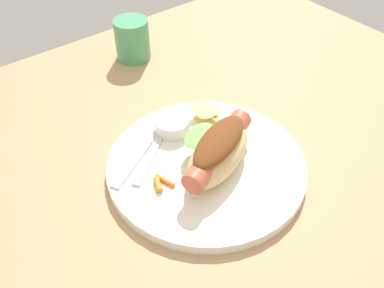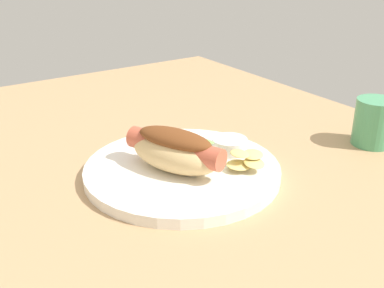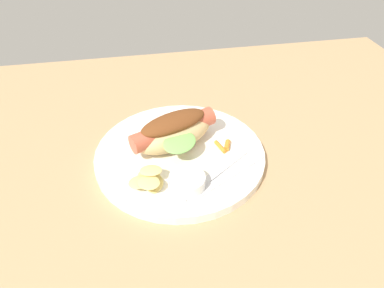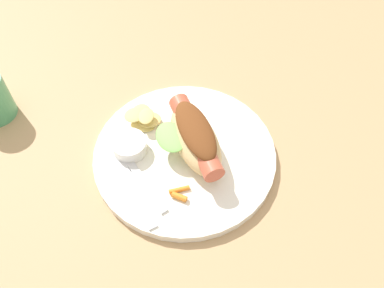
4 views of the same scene
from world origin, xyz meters
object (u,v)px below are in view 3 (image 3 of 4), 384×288
Objects in this scene: fork at (217,173)px; plate at (180,155)px; chips_pile at (149,179)px; sauce_ramekin at (187,182)px; knife at (231,174)px; carrot_garnish at (224,146)px; hot_dog at (174,131)px.

plate is at bearing -89.23° from fork.
chips_pile reaches higher than fork.
sauce_ramekin is 0.39× the size of knife.
carrot_garnish is at bearing 176.40° from plate.
hot_dog is 2.28× the size of chips_pile.
hot_dog is 2.82× the size of sauce_ramekin.
knife is at bearing 179.09° from chips_pile.
chips_pile is at bearing -15.89° from sauce_ramekin.
knife reaches higher than plate.
plate is 2.05× the size of knife.
plate is 1.87× the size of hot_dog.
chips_pile is (5.97, 7.14, 2.06)cm from plate.
fork is at bearing 65.56° from carrot_garnish.
carrot_garnish is at bearing -154.14° from chips_pile.
sauce_ramekin is 11.54cm from carrot_garnish.
hot_dog is 10.62cm from sauce_ramekin.
knife is (-7.74, 8.97, -3.09)cm from hot_dog.
chips_pile is 15.27cm from carrot_garnish.
hot_dog is 12.25cm from knife.
sauce_ramekin is at bearing -17.95° from knife.
plate is at bearing -3.60° from carrot_garnish.
sauce_ramekin is (-0.45, 10.40, -2.12)cm from hot_dog.
plate is 9.53cm from chips_pile.
chips_pile is (5.72, -1.63, 0.10)cm from sauce_ramekin.
carrot_garnish is (-8.45, 2.12, -2.86)cm from hot_dog.
knife is at bearing 84.09° from carrot_garnish.
knife is at bearing 133.78° from plate.
chips_pile is (13.01, -0.21, 1.08)cm from knife.
chips_pile reaches higher than knife.
fork is (-5.21, -2.13, -0.95)cm from sauce_ramekin.
plate is 5.28× the size of sauce_ramekin.
hot_dog reaches higher than knife.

